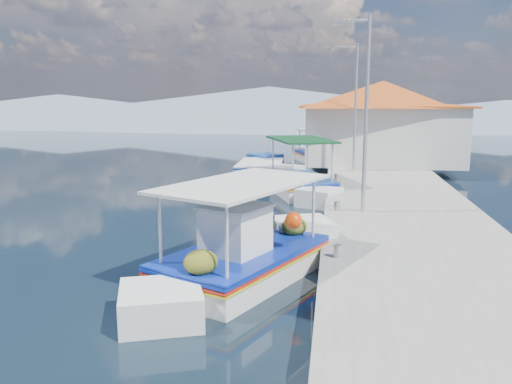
# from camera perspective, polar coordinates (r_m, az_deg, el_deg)

# --- Properties ---
(ground) EXTENTS (160.00, 160.00, 0.00)m
(ground) POSITION_cam_1_polar(r_m,az_deg,el_deg) (15.77, -5.30, -4.91)
(ground) COLOR black
(ground) RESTS_ON ground
(quay) EXTENTS (5.00, 44.00, 0.50)m
(quay) POSITION_cam_1_polar(r_m,az_deg,el_deg) (21.25, 14.34, -0.49)
(quay) COLOR gray
(quay) RESTS_ON ground
(bollards) EXTENTS (0.20, 17.20, 0.30)m
(bollards) POSITION_cam_1_polar(r_m,az_deg,el_deg) (20.32, 8.71, 0.37)
(bollards) COLOR #A5A8AD
(bollards) RESTS_ON quay
(main_caique) EXTENTS (4.24, 6.90, 2.50)m
(main_caique) POSITION_cam_1_polar(r_m,az_deg,el_deg) (12.17, -1.46, -7.16)
(main_caique) COLOR white
(main_caique) RESTS_ON ground
(caique_green_canopy) EXTENTS (3.65, 6.54, 2.61)m
(caique_green_canopy) POSITION_cam_1_polar(r_m,az_deg,el_deg) (22.52, 4.89, 0.77)
(caique_green_canopy) COLOR white
(caique_green_canopy) RESTS_ON ground
(caique_blue_hull) EXTENTS (2.23, 7.08, 1.26)m
(caique_blue_hull) POSITION_cam_1_polar(r_m,az_deg,el_deg) (26.57, 0.47, 2.18)
(caique_blue_hull) COLOR #19469A
(caique_blue_hull) RESTS_ON ground
(caique_far) EXTENTS (3.32, 5.91, 2.22)m
(caique_far) POSITION_cam_1_polar(r_m,az_deg,el_deg) (33.12, 6.66, 3.88)
(caique_far) COLOR white
(caique_far) RESTS_ON ground
(harbor_building) EXTENTS (10.49, 10.49, 4.40)m
(harbor_building) POSITION_cam_1_polar(r_m,az_deg,el_deg) (29.90, 13.41, 7.51)
(harbor_building) COLOR silver
(harbor_building) RESTS_ON quay
(lamp_post_near) EXTENTS (1.21, 0.14, 6.00)m
(lamp_post_near) POSITION_cam_1_polar(r_m,az_deg,el_deg) (16.79, 11.49, 9.18)
(lamp_post_near) COLOR #A5A8AD
(lamp_post_near) RESTS_ON quay
(lamp_post_far) EXTENTS (1.21, 0.14, 6.00)m
(lamp_post_far) POSITION_cam_1_polar(r_m,az_deg,el_deg) (25.78, 10.47, 9.59)
(lamp_post_far) COLOR #A5A8AD
(lamp_post_far) RESTS_ON quay
(mountain_ridge) EXTENTS (171.40, 96.00, 5.50)m
(mountain_ridge) POSITION_cam_1_polar(r_m,az_deg,el_deg) (70.85, 10.87, 8.55)
(mountain_ridge) COLOR slate
(mountain_ridge) RESTS_ON ground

